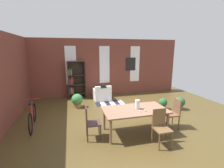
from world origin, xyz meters
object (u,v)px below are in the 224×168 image
Objects in this scene: dining_table at (135,112)px; armchair_white at (102,94)px; bookshelf_tall at (75,80)px; potted_plant_by_shelf at (180,103)px; potted_plant_window at (77,100)px; dining_chair_near_right at (161,126)px; bicycle_second at (32,117)px; vase_on_table at (137,104)px; potted_plant_corner at (163,103)px; dining_chair_head_left at (91,121)px; dining_chair_head_right at (173,112)px.

armchair_white is (-0.31, 3.44, -0.39)m from dining_table.
dining_table is at bearing -69.34° from bookshelf_tall.
dining_table is 2.23× the size of armchair_white.
potted_plant_window reaches higher than potted_plant_by_shelf.
potted_plant_by_shelf is at bearing 27.02° from dining_table.
bookshelf_tall is 3.21× the size of potted_plant_window.
bicycle_second is at bearing 150.98° from dining_chair_near_right.
dining_chair_near_right is (0.35, -0.74, -0.37)m from vase_on_table.
vase_on_table is 0.29× the size of dining_chair_near_right.
bookshelf_tall is 1.60m from potted_plant_window.
bookshelf_tall is at bearing 145.71° from potted_plant_by_shelf.
dining_table is at bearing -59.61° from potted_plant_window.
dining_chair_near_right reaches higher than dining_table.
bookshelf_tall is 4.07× the size of potted_plant_corner.
dining_chair_near_right reaches higher than potted_plant_window.
dining_chair_near_right is at bearing -136.40° from potted_plant_by_shelf.
dining_table reaches higher than potted_plant_window.
vase_on_table is at bearing 115.52° from dining_chair_near_right.
potted_plant_corner is (4.96, 0.33, -0.08)m from bicycle_second.
vase_on_table reaches higher than dining_chair_near_right.
potted_plant_corner is (1.49, 2.25, -0.26)m from dining_chair_near_right.
dining_chair_near_right is 1.89m from dining_chair_head_left.
armchair_white is at bearing 73.74° from dining_chair_head_left.
bookshelf_tall is at bearing 89.95° from potted_plant_window.
potted_plant_by_shelf is 0.89× the size of potted_plant_window.
dining_chair_head_left is (-1.32, 0.00, -0.15)m from dining_table.
bicycle_second reaches higher than armchair_white.
bookshelf_tall is 1.58m from armchair_white.
potted_plant_by_shelf is 0.70m from potted_plant_corner.
dining_chair_head_left is at bearing -34.39° from bicycle_second.
bookshelf_tall reaches higher than potted_plant_by_shelf.
vase_on_table reaches higher than armchair_white.
bicycle_second is (-2.73, -2.25, 0.06)m from armchair_white.
armchair_white is 1.80× the size of potted_plant_corner.
potted_plant_corner is (2.23, -1.92, -0.02)m from armchair_white.
dining_chair_head_left is at bearing 179.88° from dining_table.
dining_chair_head_right is 5.06m from bookshelf_tall.
vase_on_table reaches higher than dining_chair_head_left.
dining_chair_head_right reaches higher than potted_plant_corner.
vase_on_table is 0.29× the size of dining_chair_head_left.
bicycle_second reaches higher than potted_plant_window.
dining_chair_head_right is (1.32, -0.00, -0.15)m from dining_table.
armchair_white is at bearing 139.17° from potted_plant_corner.
armchair_white is at bearing 31.89° from potted_plant_window.
dining_chair_head_left is (-1.39, 0.00, -0.37)m from vase_on_table.
armchair_white is 3.54m from bicycle_second.
bicycle_second is (-3.04, 1.19, -0.33)m from dining_table.
vase_on_table is 0.47× the size of potted_plant_window.
dining_chair_head_right is at bearing -15.27° from bicycle_second.
potted_plant_window is (-1.99, 3.40, -0.19)m from dining_chair_near_right.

